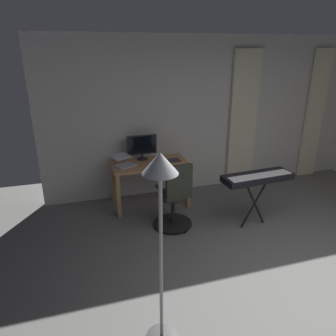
% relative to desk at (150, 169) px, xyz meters
% --- Properties ---
extents(ground_plane, '(8.35, 8.35, 0.00)m').
position_rel_desk_xyz_m(ground_plane, '(-1.23, 2.74, -0.62)').
color(ground_plane, slate).
extents(back_room_partition, '(5.84, 0.10, 2.66)m').
position_rel_desk_xyz_m(back_room_partition, '(-1.23, -0.47, 0.71)').
color(back_room_partition, silver).
rests_on(back_room_partition, ground).
extents(curtain_left_panel, '(0.37, 0.06, 2.44)m').
position_rel_desk_xyz_m(curtain_left_panel, '(-3.36, -0.36, 0.60)').
color(curtain_left_panel, beige).
rests_on(curtain_left_panel, ground).
extents(curtain_right_panel, '(0.52, 0.06, 2.44)m').
position_rel_desk_xyz_m(curtain_right_panel, '(-1.82, -0.36, 0.60)').
color(curtain_right_panel, beige).
rests_on(curtain_right_panel, ground).
extents(desk, '(1.21, 0.64, 0.73)m').
position_rel_desk_xyz_m(desk, '(0.00, 0.00, 0.00)').
color(desk, tan).
rests_on(desk, ground).
extents(office_chair, '(0.56, 0.56, 1.01)m').
position_rel_desk_xyz_m(office_chair, '(-0.15, 0.83, -0.16)').
color(office_chair, black).
rests_on(office_chair, ground).
extents(computer_monitor, '(0.49, 0.18, 0.41)m').
position_rel_desk_xyz_m(computer_monitor, '(0.08, -0.20, 0.34)').
color(computer_monitor, '#232328').
rests_on(computer_monitor, desk).
extents(computer_keyboard, '(0.42, 0.14, 0.02)m').
position_rel_desk_xyz_m(computer_keyboard, '(-0.28, 0.03, 0.12)').
color(computer_keyboard, '#333338').
rests_on(computer_keyboard, desk).
extents(laptop, '(0.42, 0.44, 0.15)m').
position_rel_desk_xyz_m(laptop, '(0.42, 0.00, 0.16)').
color(laptop, '#B7BCC1').
rests_on(laptop, desk).
extents(computer_mouse, '(0.06, 0.10, 0.04)m').
position_rel_desk_xyz_m(computer_mouse, '(0.04, 0.19, 0.13)').
color(computer_mouse, '#B7BCC1').
rests_on(computer_mouse, desk).
extents(piano_keyboard, '(1.03, 0.38, 0.82)m').
position_rel_desk_xyz_m(piano_keyboard, '(-1.27, 1.10, 0.12)').
color(piano_keyboard, black).
rests_on(piano_keyboard, ground).
extents(floor_lamp, '(0.28, 0.28, 1.77)m').
position_rel_desk_xyz_m(floor_lamp, '(0.54, 2.58, 0.77)').
color(floor_lamp, black).
rests_on(floor_lamp, ground).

